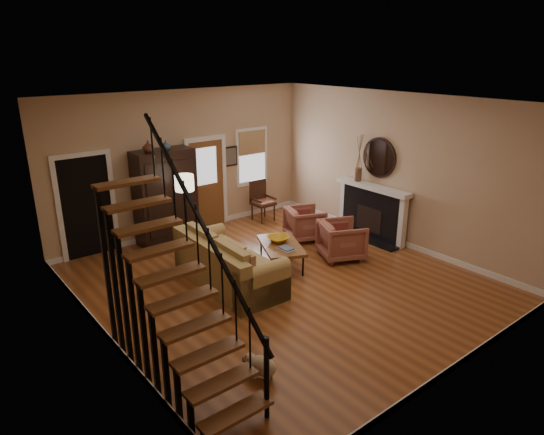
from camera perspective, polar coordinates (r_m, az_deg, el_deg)
room at (r=9.72m, az=-7.42°, el=3.42°), size 7.00×7.33×3.30m
staircase at (r=6.08m, az=-11.35°, el=-5.68°), size 0.94×2.80×3.20m
fireplace at (r=11.27m, az=11.81°, el=1.31°), size 0.33×1.95×2.30m
armoire at (r=10.89m, az=-12.43°, el=2.36°), size 1.30×0.60×2.10m
vase_a at (r=10.38m, az=-14.37°, el=8.08°), size 0.24×0.24×0.25m
vase_b at (r=10.55m, az=-12.38°, el=8.30°), size 0.20×0.20×0.21m
sofa at (r=8.92m, az=-5.12°, el=-5.21°), size 1.11×2.41×0.89m
coffee_table at (r=9.68m, az=1.07°, el=-4.45°), size 1.17×1.43×0.47m
bowl at (r=9.70m, az=0.75°, el=-2.54°), size 0.42×0.42×0.10m
books at (r=9.29m, az=1.69°, el=-3.71°), size 0.23×0.31×0.06m
armchair_left at (r=10.12m, az=8.19°, el=-2.64°), size 1.13×1.12×0.78m
armchair_right at (r=11.03m, az=3.88°, el=-0.72°), size 1.05×1.04×0.74m
floor_lamp at (r=10.25m, az=-10.05°, el=0.31°), size 0.40×0.40×1.71m
side_chair at (r=12.16m, az=-1.05°, el=1.93°), size 0.54×0.54×1.02m
dog at (r=6.67m, az=-1.10°, el=-17.20°), size 0.40×0.51×0.32m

